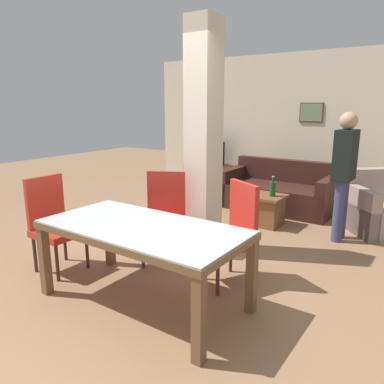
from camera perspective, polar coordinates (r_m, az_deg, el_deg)
ground_plane at (r=3.58m, az=-7.24°, el=-16.22°), size 18.00×18.00×0.00m
back_wall at (r=7.46m, az=18.44°, el=9.50°), size 7.20×0.09×2.70m
divider_pillar at (r=4.40m, az=1.77°, el=7.97°), size 0.32×0.37×2.70m
dining_table at (r=3.33m, az=-7.54°, el=-7.33°), size 1.83×0.91×0.73m
dining_chair_head_left at (r=4.27m, az=-20.33°, el=-4.13°), size 0.46×0.46×1.01m
dining_chair_far_left at (r=4.25m, az=-4.20°, el=-3.39°), size 0.62×0.62×1.01m
dining_chair_far_right at (r=3.73m, az=6.23°, el=-5.84°), size 0.63×0.63×1.01m
sofa at (r=6.56m, az=13.03°, el=-0.08°), size 1.83×0.95×0.81m
armchair at (r=5.90m, az=27.18°, el=-2.57°), size 1.27×1.26×0.85m
coffee_table at (r=5.66m, az=10.71°, el=-2.58°), size 0.62×0.50×0.45m
bottle at (r=5.53m, az=12.20°, el=0.53°), size 0.08×0.08×0.29m
tv_stand at (r=8.22m, az=2.75°, el=2.66°), size 1.16×0.40×0.48m
tv_screen at (r=8.15m, az=2.79°, el=6.06°), size 0.93×0.46×0.52m
standing_person at (r=5.15m, az=22.17°, el=3.37°), size 0.23×0.38×1.66m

